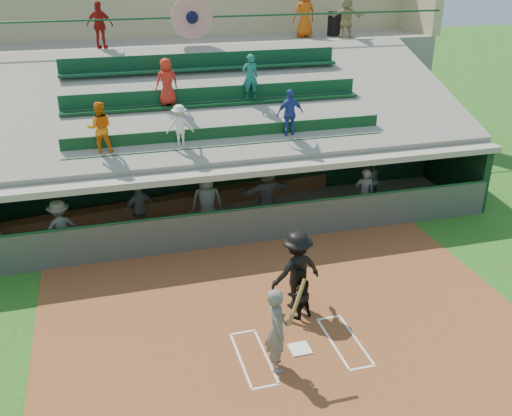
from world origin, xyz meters
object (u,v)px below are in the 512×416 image
object	(u,v)px
catcher	(299,293)
trash_bin	(335,24)
batter_at_plate	(277,329)
home_plate	(300,349)

from	to	relation	value
catcher	trash_bin	bearing A→B (deg)	-127.23
batter_at_plate	home_plate	bearing A→B (deg)	30.35
home_plate	batter_at_plate	distance (m)	1.17
home_plate	catcher	bearing A→B (deg)	71.90
batter_at_plate	trash_bin	bearing A→B (deg)	63.73
home_plate	trash_bin	size ratio (longest dim) A/B	0.46
home_plate	trash_bin	xyz separation A→B (m)	(6.08, 13.26, 5.03)
home_plate	batter_at_plate	xyz separation A→B (m)	(-0.65, -0.38, 0.90)
catcher	trash_bin	world-z (taller)	trash_bin
catcher	batter_at_plate	bearing A→B (deg)	44.20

